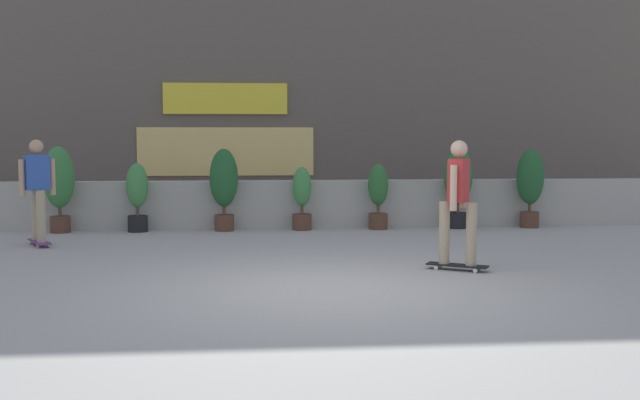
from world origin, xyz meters
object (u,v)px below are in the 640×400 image
Objects in this scene: potted_plant_0 at (59,182)px; skater_far_left at (38,187)px; potted_plant_5 at (458,181)px; potted_plant_3 at (302,197)px; potted_plant_4 at (378,194)px; skater_by_wall_left at (458,199)px; potted_plant_2 at (224,183)px; potted_plant_1 at (137,194)px; potted_plant_6 at (530,182)px.

potted_plant_0 is 1.67m from skater_far_left.
potted_plant_3 is at bearing 180.00° from potted_plant_5.
skater_by_wall_left is (0.30, -4.48, 0.28)m from potted_plant_4.
potted_plant_3 is 2.99m from potted_plant_5.
skater_by_wall_left is (3.18, -4.48, 0.06)m from potted_plant_2.
skater_by_wall_left is (1.74, -4.48, 0.33)m from potted_plant_3.
potted_plant_1 is at bearing 180.00° from potted_plant_5.
potted_plant_4 is at bearing 180.00° from potted_plant_6.
potted_plant_6 is at bearing 10.84° from skater_far_left.
skater_far_left is 6.69m from skater_by_wall_left.
potted_plant_2 is 5.49m from skater_by_wall_left.
skater_far_left and skater_by_wall_left have the same top height.
potted_plant_3 is 0.96× the size of potted_plant_4.
skater_by_wall_left is (6.07, -2.81, 0.00)m from skater_far_left.
potted_plant_1 is at bearing 180.00° from potted_plant_3.
potted_plant_1 is at bearing 0.00° from potted_plant_0.
potted_plant_5 reaches higher than potted_plant_2.
potted_plant_6 is at bearing 0.00° from potted_plant_3.
potted_plant_0 is at bearing 92.51° from skater_far_left.
potted_plant_0 is 0.92× the size of skater_far_left.
skater_far_left is at bearing -163.88° from potted_plant_4.
potted_plant_0 is 5.85m from potted_plant_4.
potted_plant_6 is (4.38, 0.00, 0.26)m from potted_plant_3.
skater_far_left is at bearing 155.15° from skater_by_wall_left.
skater_far_left reaches higher than potted_plant_0.
potted_plant_0 is 4.42m from potted_plant_3.
potted_plant_1 is 1.59m from potted_plant_2.
skater_far_left is at bearing -128.23° from potted_plant_1.
potted_plant_3 is at bearing 21.05° from skater_far_left.
skater_by_wall_left is at bearing -43.28° from potted_plant_1.
potted_plant_6 is 5.20m from skater_by_wall_left.
potted_plant_2 is 5.82m from potted_plant_6.
potted_plant_0 reaches higher than potted_plant_3.
skater_by_wall_left reaches higher than potted_plant_2.
potted_plant_1 is 6.00m from potted_plant_5.
potted_plant_5 is 1.41m from potted_plant_6.
skater_by_wall_left is at bearing -24.85° from skater_far_left.
potted_plant_0 is 1.33× the size of potted_plant_3.
potted_plant_2 is at bearing -0.00° from potted_plant_0.
potted_plant_4 is 4.50m from skater_by_wall_left.
skater_by_wall_left is at bearing -105.44° from potted_plant_5.
potted_plant_0 reaches higher than potted_plant_2.
potted_plant_6 is (8.79, 0.00, -0.04)m from potted_plant_0.
potted_plant_0 is at bearing 180.00° from potted_plant_4.
potted_plant_5 is 0.91× the size of skater_far_left.
potted_plant_1 is 0.82× the size of potted_plant_5.
potted_plant_6 is 0.89× the size of skater_by_wall_left.
potted_plant_5 is at bearing 74.56° from skater_by_wall_left.
potted_plant_1 is 2.14m from skater_far_left.
potted_plant_1 is at bearing 180.00° from potted_plant_2.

